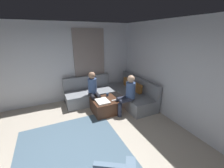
# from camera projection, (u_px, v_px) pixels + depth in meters

# --- Properties ---
(ground_plane) EXTENTS (6.00, 6.00, 0.10)m
(ground_plane) POSITION_uv_depth(u_px,v_px,m) (70.00, 168.00, 2.68)
(ground_plane) COLOR #B2A899
(wall_back) EXTENTS (6.00, 0.12, 2.70)m
(wall_back) POSITION_uv_depth(u_px,v_px,m) (191.00, 77.00, 3.38)
(wall_back) COLOR silver
(wall_back) RESTS_ON ground_plane
(wall_left) EXTENTS (0.12, 6.00, 2.70)m
(wall_left) POSITION_uv_depth(u_px,v_px,m) (51.00, 65.00, 4.71)
(wall_left) COLOR silver
(wall_left) RESTS_ON ground_plane
(curtain_panel) EXTENTS (0.06, 1.10, 2.50)m
(curtain_panel) POSITION_uv_depth(u_px,v_px,m) (90.00, 65.00, 5.18)
(curtain_panel) COLOR gray
(curtain_panel) RESTS_ON ground_plane
(area_rug) EXTENTS (2.60, 2.20, 0.01)m
(area_rug) POSITION_uv_depth(u_px,v_px,m) (73.00, 156.00, 2.87)
(area_rug) COLOR slate
(area_rug) RESTS_ON ground_plane
(sectional_couch) EXTENTS (2.10, 2.55, 0.87)m
(sectional_couch) POSITION_uv_depth(u_px,v_px,m) (113.00, 94.00, 5.09)
(sectional_couch) COLOR gray
(sectional_couch) RESTS_ON ground_plane
(ottoman) EXTENTS (0.76, 0.76, 0.42)m
(ottoman) POSITION_uv_depth(u_px,v_px,m) (105.00, 106.00, 4.42)
(ottoman) COLOR #4C2D1E
(ottoman) RESTS_ON ground_plane
(folded_blanket) EXTENTS (0.44, 0.36, 0.04)m
(folded_blanket) POSITION_uv_depth(u_px,v_px,m) (102.00, 101.00, 4.21)
(folded_blanket) COLOR white
(folded_blanket) RESTS_ON ottoman
(coffee_mug) EXTENTS (0.08, 0.08, 0.10)m
(coffee_mug) POSITION_uv_depth(u_px,v_px,m) (107.00, 95.00, 4.59)
(coffee_mug) COLOR #334C72
(coffee_mug) RESTS_ON ottoman
(game_remote) EXTENTS (0.05, 0.15, 0.02)m
(game_remote) POSITION_uv_depth(u_px,v_px,m) (114.00, 100.00, 4.28)
(game_remote) COLOR white
(game_remote) RESTS_ON ottoman
(person_on_couch_back) EXTENTS (0.30, 0.60, 1.20)m
(person_on_couch_back) POSITION_uv_depth(u_px,v_px,m) (128.00, 93.00, 4.22)
(person_on_couch_back) COLOR #2D3347
(person_on_couch_back) RESTS_ON ground_plane
(person_on_couch_side) EXTENTS (0.60, 0.30, 1.20)m
(person_on_couch_side) POSITION_uv_depth(u_px,v_px,m) (93.00, 89.00, 4.53)
(person_on_couch_side) COLOR black
(person_on_couch_side) RESTS_ON ground_plane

